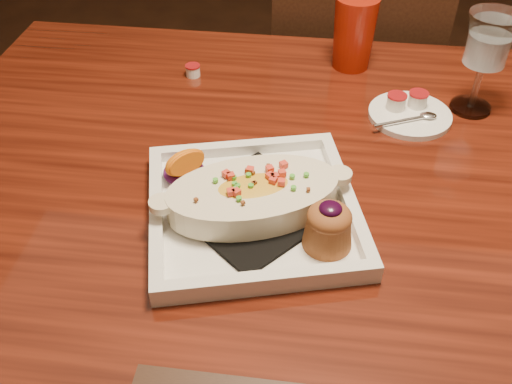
# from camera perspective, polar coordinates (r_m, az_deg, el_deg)

# --- Properties ---
(table) EXTENTS (1.50, 0.90, 0.75)m
(table) POSITION_cam_1_polar(r_m,az_deg,el_deg) (1.00, 9.82, -2.01)
(table) COLOR maroon
(table) RESTS_ON floor
(chair_far) EXTENTS (0.42, 0.42, 0.93)m
(chair_far) POSITION_cam_1_polar(r_m,az_deg,el_deg) (1.59, 9.25, 9.77)
(chair_far) COLOR black
(chair_far) RESTS_ON floor
(plate) EXTENTS (0.36, 0.36, 0.08)m
(plate) POSITION_cam_1_polar(r_m,az_deg,el_deg) (0.81, 0.17, -1.08)
(plate) COLOR white
(plate) RESTS_ON table
(goblet) EXTENTS (0.09, 0.09, 0.18)m
(goblet) POSITION_cam_1_polar(r_m,az_deg,el_deg) (1.07, 22.20, 13.42)
(goblet) COLOR silver
(goblet) RESTS_ON table
(saucer) EXTENTS (0.15, 0.15, 0.10)m
(saucer) POSITION_cam_1_polar(r_m,az_deg,el_deg) (1.07, 15.01, 7.71)
(saucer) COLOR white
(saucer) RESTS_ON table
(creamer_loose) EXTENTS (0.03, 0.03, 0.02)m
(creamer_loose) POSITION_cam_1_polar(r_m,az_deg,el_deg) (1.16, -6.33, 12.00)
(creamer_loose) COLOR white
(creamer_loose) RESTS_ON table
(red_tumbler) EXTENTS (0.09, 0.09, 0.14)m
(red_tumbler) POSITION_cam_1_polar(r_m,az_deg,el_deg) (1.18, 9.77, 15.42)
(red_tumbler) COLOR #A71C0B
(red_tumbler) RESTS_ON table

